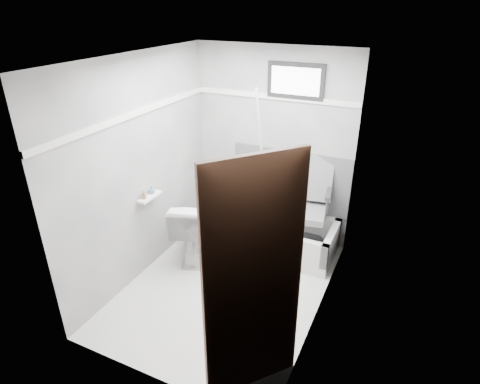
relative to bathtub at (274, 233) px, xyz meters
The scene contains 19 objects.
floor 0.97m from the bathtub, 101.95° to the right, with size 2.60×2.60×0.00m, color white.
ceiling 2.39m from the bathtub, 101.95° to the right, with size 2.60×2.60×0.00m, color silver.
wall_back 1.08m from the bathtub, 118.01° to the left, with size 2.00×0.02×2.40m, color slate.
wall_front 2.45m from the bathtub, 95.04° to the right, with size 2.00×0.02×2.40m, color slate.
wall_left 1.81m from the bathtub, 142.15° to the right, with size 0.02×2.60×2.40m, color slate.
wall_right 1.58m from the bathtub, 49.18° to the right, with size 0.02×2.60×2.40m, color slate.
bathtub is the anchor object (origin of this frame).
office_chair 0.56m from the bathtub, ahead, with size 0.62×0.62×1.08m, color #5A5B5F, non-canonical shape.
toilet 1.00m from the bathtub, 145.91° to the right, with size 0.44×0.78×0.77m, color white.
door 2.47m from the bathtub, 70.49° to the right, with size 0.78×0.78×2.00m, color #532E1F, non-canonical shape.
window 1.85m from the bathtub, 81.48° to the left, with size 0.66×0.04×0.40m, color black, non-canonical shape.
backerboard 0.69m from the bathtub, 81.60° to the left, with size 1.50×0.02×0.78m, color #4C4C4F.
trim_back 1.66m from the bathtub, 118.87° to the left, with size 2.00×0.02×0.06m, color white.
trim_left 2.20m from the bathtub, 141.85° to the right, with size 0.02×2.60×0.06m, color white.
pole 0.88m from the bathtub, 150.52° to the left, with size 0.02×0.02×1.95m, color silver.
shelf 1.61m from the bathtub, 140.85° to the right, with size 0.10×0.32×0.03m, color white.
soap_bottle_a 1.69m from the bathtub, 138.74° to the right, with size 0.04×0.04×0.10m, color olive.
soap_bottle_b 1.61m from the bathtub, 142.97° to the right, with size 0.07×0.07×0.09m, color slate.
faucet 0.62m from the bathtub, 139.41° to the left, with size 0.26×0.10×0.16m, color silver, non-canonical shape.
Camera 1 is at (1.62, -3.11, 2.85)m, focal length 30.00 mm.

